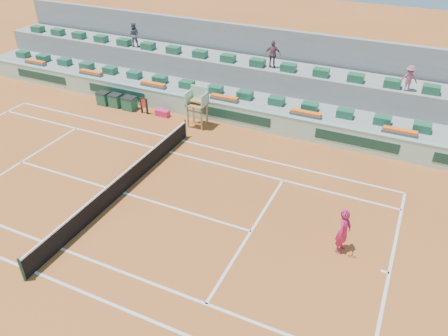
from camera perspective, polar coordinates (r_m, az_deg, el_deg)
The scene contains 20 objects.
ground at distance 20.85m, azimuth -13.00°, elevation -3.17°, with size 90.00×90.00×0.00m, color #964A1D.
seating_tier_lower at distance 28.48m, azimuth -0.34°, elevation 9.33°, with size 36.00×4.00×1.20m, color gray.
seating_tier_upper at distance 29.56m, azimuth 1.01°, elevation 11.70°, with size 36.00×2.40×2.60m, color gray.
stadium_back_wall at distance 30.63m, azimuth 2.29°, elevation 14.24°, with size 36.00×0.40×4.40m, color gray.
player_bag at distance 27.44m, azimuth -8.04°, elevation 7.12°, with size 0.89×0.39×0.39m, color #D61B57.
spectator_left at distance 31.92m, azimuth -11.69°, elevation 16.68°, with size 0.79×0.62×1.63m, color #535561.
spectator_mid at distance 27.44m, azimuth 6.41°, elevation 14.55°, with size 0.98×0.41×1.68m, color #6D4853.
spectator_right at distance 25.92m, azimuth 23.02°, elevation 10.73°, with size 0.91×0.52×1.41m, color #9D4E61.
court_lines at distance 20.84m, azimuth -13.00°, elevation -3.16°, with size 23.89×11.09×0.01m.
tennis_net at distance 20.55m, azimuth -13.18°, elevation -1.98°, with size 0.10×11.97×1.10m.
advertising_hoarding at distance 26.66m, azimuth -2.33°, elevation 7.67°, with size 36.00×0.34×1.26m.
umpire_chair at distance 25.49m, azimuth -3.45°, elevation 8.65°, with size 1.10×0.90×2.40m.
seat_row_lower at distance 27.41m, azimuth -1.16°, elevation 10.22°, with size 32.90×0.60×0.44m.
seat_row_upper at distance 28.52m, azimuth 0.53°, elevation 14.15°, with size 32.90×0.60×0.44m.
flower_planters at distance 27.45m, azimuth -4.76°, elevation 9.95°, with size 26.80×0.36×0.28m.
drink_cooler_a at distance 28.59m, azimuth -12.27°, elevation 8.27°, with size 0.83×0.72×0.84m.
drink_cooler_b at distance 29.19m, azimuth -13.99°, elevation 8.56°, with size 0.76×0.66×0.84m.
drink_cooler_c at distance 29.70m, azimuth -15.48°, elevation 8.77°, with size 0.75×0.65×0.84m.
towel_rack at distance 27.78m, azimuth -10.42°, elevation 8.15°, with size 0.57×0.09×1.03m.
tennis_player at distance 17.35m, azimuth 15.36°, elevation -7.91°, with size 0.61×0.96×2.28m.
Camera 1 is at (11.17, -12.89, 11.98)m, focal length 35.00 mm.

